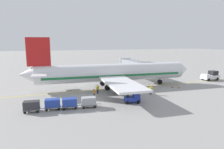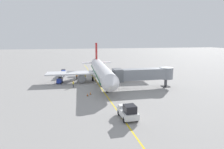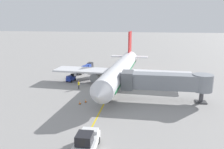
{
  "view_description": "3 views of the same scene",
  "coord_description": "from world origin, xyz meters",
  "px_view_note": "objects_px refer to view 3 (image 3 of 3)",
  "views": [
    {
      "loc": [
        37.9,
        -15.28,
        9.74
      ],
      "look_at": [
        -2.92,
        -1.18,
        2.55
      ],
      "focal_mm": 31.38,
      "sensor_mm": 36.0,
      "label": 1
    },
    {
      "loc": [
        7.92,
        51.97,
        11.92
      ],
      "look_at": [
        -3.22,
        3.46,
        2.94
      ],
      "focal_mm": 31.52,
      "sensor_mm": 36.0,
      "label": 2
    },
    {
      "loc": [
        -6.92,
        46.97,
        14.0
      ],
      "look_at": [
        -0.13,
        2.78,
        3.19
      ],
      "focal_mm": 37.22,
      "sensor_mm": 36.0,
      "label": 3
    }
  ],
  "objects_px": {
    "ground_crew_marshaller": "(97,73)",
    "baggage_cart_second_in_train": "(84,68)",
    "safety_cone_nose_right": "(86,101)",
    "baggage_tug_lead": "(71,78)",
    "jet_bridge": "(166,81)",
    "baggage_cart_third_in_train": "(88,67)",
    "pushback_tractor": "(87,141)",
    "baggage_cart_tail_end": "(90,65)",
    "parked_airliner": "(120,70)",
    "safety_cone_nose_left": "(80,103)",
    "ground_crew_loader": "(105,75)",
    "ground_crew_wing_walker": "(79,84)",
    "baggage_cart_front": "(80,71)"
  },
  "relations": [
    {
      "from": "baggage_cart_tail_end",
      "to": "safety_cone_nose_left",
      "type": "height_order",
      "value": "baggage_cart_tail_end"
    },
    {
      "from": "ground_crew_marshaller",
      "to": "baggage_cart_second_in_train",
      "type": "bearing_deg",
      "value": -47.27
    },
    {
      "from": "safety_cone_nose_right",
      "to": "baggage_cart_tail_end",
      "type": "bearing_deg",
      "value": -77.65
    },
    {
      "from": "pushback_tractor",
      "to": "safety_cone_nose_right",
      "type": "bearing_deg",
      "value": -74.55
    },
    {
      "from": "baggage_cart_tail_end",
      "to": "ground_crew_loader",
      "type": "bearing_deg",
      "value": 119.86
    },
    {
      "from": "baggage_cart_second_in_train",
      "to": "ground_crew_marshaller",
      "type": "relative_size",
      "value": 1.75
    },
    {
      "from": "jet_bridge",
      "to": "safety_cone_nose_right",
      "type": "height_order",
      "value": "jet_bridge"
    },
    {
      "from": "jet_bridge",
      "to": "baggage_cart_third_in_train",
      "type": "height_order",
      "value": "jet_bridge"
    },
    {
      "from": "baggage_cart_tail_end",
      "to": "safety_cone_nose_left",
      "type": "bearing_deg",
      "value": 100.52
    },
    {
      "from": "baggage_tug_lead",
      "to": "safety_cone_nose_right",
      "type": "height_order",
      "value": "baggage_tug_lead"
    },
    {
      "from": "pushback_tractor",
      "to": "ground_crew_marshaller",
      "type": "distance_m",
      "value": 32.87
    },
    {
      "from": "parked_airliner",
      "to": "ground_crew_loader",
      "type": "distance_m",
      "value": 6.47
    },
    {
      "from": "baggage_cart_third_in_train",
      "to": "parked_airliner",
      "type": "bearing_deg",
      "value": 129.37
    },
    {
      "from": "parked_airliner",
      "to": "jet_bridge",
      "type": "relative_size",
      "value": 2.43
    },
    {
      "from": "safety_cone_nose_right",
      "to": "ground_crew_marshaller",
      "type": "bearing_deg",
      "value": -83.56
    },
    {
      "from": "pushback_tractor",
      "to": "baggage_cart_second_in_train",
      "type": "bearing_deg",
      "value": -74.26
    },
    {
      "from": "pushback_tractor",
      "to": "ground_crew_loader",
      "type": "relative_size",
      "value": 2.63
    },
    {
      "from": "baggage_cart_third_in_train",
      "to": "baggage_cart_front",
      "type": "bearing_deg",
      "value": 82.19
    },
    {
      "from": "pushback_tractor",
      "to": "baggage_cart_tail_end",
      "type": "xyz_separation_m",
      "value": [
        10.11,
        -42.36,
        -0.15
      ]
    },
    {
      "from": "baggage_tug_lead",
      "to": "safety_cone_nose_left",
      "type": "xyz_separation_m",
      "value": [
        -6.19,
        13.73,
        -0.42
      ]
    },
    {
      "from": "baggage_cart_third_in_train",
      "to": "pushback_tractor",
      "type": "bearing_deg",
      "value": 104.27
    },
    {
      "from": "parked_airliner",
      "to": "baggage_cart_tail_end",
      "type": "bearing_deg",
      "value": -55.94
    },
    {
      "from": "ground_crew_wing_walker",
      "to": "pushback_tractor",
      "type": "bearing_deg",
      "value": 108.8
    },
    {
      "from": "jet_bridge",
      "to": "safety_cone_nose_right",
      "type": "xyz_separation_m",
      "value": [
        13.48,
        2.98,
        -3.17
      ]
    },
    {
      "from": "jet_bridge",
      "to": "ground_crew_wing_walker",
      "type": "relative_size",
      "value": 9.08
    },
    {
      "from": "baggage_tug_lead",
      "to": "safety_cone_nose_right",
      "type": "bearing_deg",
      "value": 118.62
    },
    {
      "from": "parked_airliner",
      "to": "ground_crew_wing_walker",
      "type": "distance_m",
      "value": 9.56
    },
    {
      "from": "baggage_cart_tail_end",
      "to": "ground_crew_wing_walker",
      "type": "bearing_deg",
      "value": 97.44
    },
    {
      "from": "jet_bridge",
      "to": "pushback_tractor",
      "type": "xyz_separation_m",
      "value": [
        9.47,
        17.45,
        -2.36
      ]
    },
    {
      "from": "jet_bridge",
      "to": "ground_crew_wing_walker",
      "type": "height_order",
      "value": "jet_bridge"
    },
    {
      "from": "ground_crew_wing_walker",
      "to": "jet_bridge",
      "type": "bearing_deg",
      "value": 165.52
    },
    {
      "from": "safety_cone_nose_left",
      "to": "baggage_tug_lead",
      "type": "bearing_deg",
      "value": -65.73
    },
    {
      "from": "pushback_tractor",
      "to": "baggage_cart_second_in_train",
      "type": "xyz_separation_m",
      "value": [
        10.47,
        -37.14,
        -0.15
      ]
    },
    {
      "from": "baggage_cart_third_in_train",
      "to": "ground_crew_marshaller",
      "type": "height_order",
      "value": "ground_crew_marshaller"
    },
    {
      "from": "baggage_cart_tail_end",
      "to": "ground_crew_marshaller",
      "type": "bearing_deg",
      "value": 112.18
    },
    {
      "from": "parked_airliner",
      "to": "safety_cone_nose_left",
      "type": "bearing_deg",
      "value": 68.25
    },
    {
      "from": "ground_crew_marshaller",
      "to": "parked_airliner",
      "type": "bearing_deg",
      "value": 138.98
    },
    {
      "from": "baggage_cart_third_in_train",
      "to": "safety_cone_nose_left",
      "type": "distance_m",
      "value": 26.64
    },
    {
      "from": "baggage_cart_tail_end",
      "to": "safety_cone_nose_right",
      "type": "bearing_deg",
      "value": 102.35
    },
    {
      "from": "baggage_cart_second_in_train",
      "to": "safety_cone_nose_right",
      "type": "bearing_deg",
      "value": 105.92
    },
    {
      "from": "pushback_tractor",
      "to": "baggage_cart_third_in_train",
      "type": "xyz_separation_m",
      "value": [
        10.06,
        -39.52,
        -0.15
      ]
    },
    {
      "from": "pushback_tractor",
      "to": "baggage_cart_second_in_train",
      "type": "relative_size",
      "value": 1.51
    },
    {
      "from": "jet_bridge",
      "to": "baggage_cart_front",
      "type": "height_order",
      "value": "jet_bridge"
    },
    {
      "from": "baggage_tug_lead",
      "to": "baggage_cart_tail_end",
      "type": "xyz_separation_m",
      "value": [
        -0.82,
        -15.2,
        0.24
      ]
    },
    {
      "from": "jet_bridge",
      "to": "ground_crew_loader",
      "type": "bearing_deg",
      "value": -46.1
    },
    {
      "from": "ground_crew_marshaller",
      "to": "safety_cone_nose_right",
      "type": "bearing_deg",
      "value": 96.44
    },
    {
      "from": "baggage_cart_front",
      "to": "ground_crew_marshaller",
      "type": "distance_m",
      "value": 5.16
    },
    {
      "from": "jet_bridge",
      "to": "baggage_cart_second_in_train",
      "type": "relative_size",
      "value": 5.2
    },
    {
      "from": "baggage_cart_front",
      "to": "safety_cone_nose_left",
      "type": "relative_size",
      "value": 5.0
    },
    {
      "from": "pushback_tractor",
      "to": "ground_crew_loader",
      "type": "distance_m",
      "value": 31.26
    }
  ]
}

